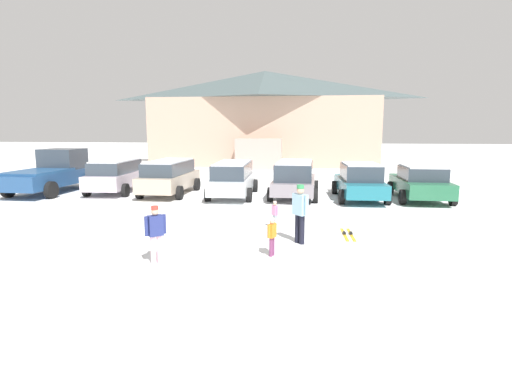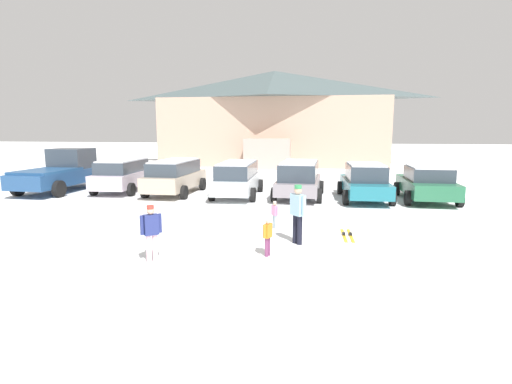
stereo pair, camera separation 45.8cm
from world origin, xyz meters
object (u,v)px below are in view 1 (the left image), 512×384
at_px(parked_green_coupe, 420,182).
at_px(pair_of_skis, 348,234).
at_px(skier_child_in_orange_jacket, 272,234).
at_px(parked_teal_hatchback, 360,181).
at_px(skier_adult_in_blue_parka, 300,211).
at_px(skier_child_in_pink_snowsuit, 275,213).
at_px(pickup_truck, 54,172).
at_px(parked_grey_wagon, 295,178).
at_px(parked_white_suv, 233,178).
at_px(parked_beige_suv, 170,176).
at_px(ski_lodge, 265,118).
at_px(parked_silver_wagon, 116,175).
at_px(skier_teen_in_navy_coat, 156,231).

relative_size(parked_green_coupe, pair_of_skis, 2.89).
xyz_separation_m(parked_green_coupe, pair_of_skis, (-3.87, -6.55, -0.78)).
xyz_separation_m(parked_green_coupe, skier_child_in_orange_jacket, (-6.00, -8.84, -0.25)).
xyz_separation_m(parked_teal_hatchback, skier_adult_in_blue_parka, (-2.63, -7.48, 0.11)).
distance_m(skier_child_in_pink_snowsuit, skier_child_in_orange_jacket, 2.85).
distance_m(pickup_truck, skier_adult_in_blue_parka, 14.74).
bearing_deg(pickup_truck, skier_adult_in_blue_parka, -31.91).
distance_m(parked_grey_wagon, skier_child_in_orange_jacket, 8.88).
relative_size(parked_grey_wagon, pickup_truck, 0.83).
height_order(parked_white_suv, parked_teal_hatchback, parked_teal_hatchback).
xyz_separation_m(parked_beige_suv, parked_grey_wagon, (6.08, -0.08, 0.01)).
xyz_separation_m(pickup_truck, skier_child_in_pink_snowsuit, (11.70, -6.16, -0.49)).
height_order(parked_grey_wagon, skier_child_in_pink_snowsuit, parked_grey_wagon).
relative_size(parked_grey_wagon, skier_child_in_pink_snowsuit, 4.97).
relative_size(parked_beige_suv, pair_of_skis, 3.07).
bearing_deg(parked_green_coupe, parked_teal_hatchback, -177.15).
height_order(ski_lodge, skier_child_in_orange_jacket, ski_lodge).
xyz_separation_m(parked_white_suv, pickup_truck, (-9.28, 0.26, 0.10)).
bearing_deg(skier_child_in_pink_snowsuit, skier_child_in_orange_jacket, -87.34).
relative_size(parked_grey_wagon, pair_of_skis, 2.97).
bearing_deg(parked_white_suv, pair_of_skis, -54.06).
relative_size(parked_silver_wagon, skier_teen_in_navy_coat, 3.03).
bearing_deg(parked_silver_wagon, parked_green_coupe, -1.46).
height_order(parked_teal_hatchback, skier_adult_in_blue_parka, skier_adult_in_blue_parka).
distance_m(parked_grey_wagon, pickup_truck, 12.18).
height_order(skier_adult_in_blue_parka, skier_child_in_orange_jacket, skier_adult_in_blue_parka).
bearing_deg(parked_green_coupe, skier_teen_in_navy_coat, -131.75).
height_order(parked_green_coupe, pair_of_skis, parked_green_coupe).
distance_m(ski_lodge, parked_white_suv, 17.71).
xyz_separation_m(parked_silver_wagon, skier_teen_in_navy_coat, (5.89, -10.12, -0.10)).
bearing_deg(pair_of_skis, parked_silver_wagon, 147.16).
distance_m(parked_beige_suv, parked_teal_hatchback, 9.05).
height_order(parked_grey_wagon, skier_child_in_orange_jacket, parked_grey_wagon).
bearing_deg(ski_lodge, parked_grey_wagon, -79.80).
bearing_deg(skier_adult_in_blue_parka, parked_beige_suv, 129.70).
distance_m(parked_green_coupe, skier_child_in_orange_jacket, 10.69).
bearing_deg(parked_teal_hatchback, pair_of_skis, -100.41).
relative_size(ski_lodge, parked_grey_wagon, 4.46).
relative_size(parked_silver_wagon, parked_grey_wagon, 0.96).
bearing_deg(parked_silver_wagon, skier_adult_in_blue_parka, -40.75).
bearing_deg(parked_white_suv, parked_grey_wagon, 2.21).
distance_m(skier_adult_in_blue_parka, skier_child_in_orange_jacket, 1.45).
bearing_deg(parked_silver_wagon, skier_teen_in_navy_coat, -59.77).
relative_size(parked_silver_wagon, parked_beige_suv, 0.93).
distance_m(ski_lodge, parked_grey_wagon, 17.86).
bearing_deg(skier_child_in_pink_snowsuit, pair_of_skis, -13.89).
distance_m(parked_silver_wagon, skier_child_in_pink_snowsuit, 10.59).
distance_m(parked_white_suv, skier_child_in_pink_snowsuit, 6.40).
distance_m(skier_child_in_pink_snowsuit, pair_of_skis, 2.38).
relative_size(ski_lodge, skier_teen_in_navy_coat, 14.07).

